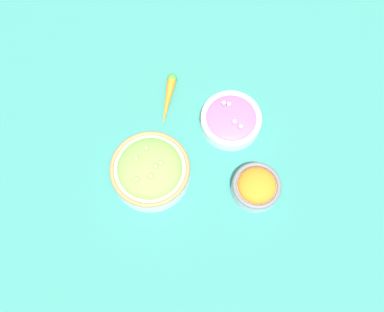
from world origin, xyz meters
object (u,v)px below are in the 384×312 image
object	(u,v)px
bowl_red_onion	(231,119)
loose_carrot	(168,98)
bowl_lettuce	(150,170)
bowl_carrots	(256,186)

from	to	relation	value
bowl_red_onion	loose_carrot	world-z (taller)	bowl_red_onion
bowl_red_onion	loose_carrot	xyz separation A→B (m)	(-0.18, -0.02, -0.01)
loose_carrot	bowl_red_onion	bearing A→B (deg)	76.04
bowl_lettuce	bowl_red_onion	distance (m)	0.25
bowl_carrots	bowl_lettuce	bearing A→B (deg)	-157.88
bowl_lettuce	loose_carrot	world-z (taller)	bowl_lettuce
bowl_red_onion	loose_carrot	distance (m)	0.18
bowl_lettuce	bowl_carrots	bearing A→B (deg)	22.12
bowl_lettuce	bowl_carrots	distance (m)	0.27
bowl_lettuce	loose_carrot	xyz separation A→B (m)	(-0.08, 0.21, -0.03)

